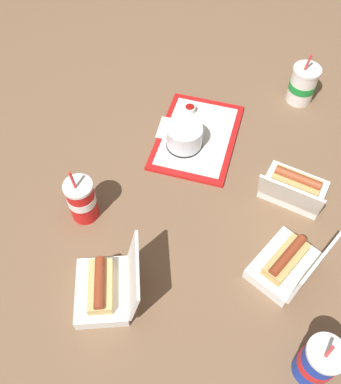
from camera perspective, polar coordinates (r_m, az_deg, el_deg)
The scene contains 12 objects.
ground_plane at distance 1.35m, azimuth 2.19°, elevation 0.05°, with size 3.20×3.20×0.00m, color brown.
food_tray at distance 1.49m, azimuth 3.40°, elevation 7.39°, with size 0.40×0.30×0.01m.
cake_container at distance 1.42m, azimuth 1.86°, elevation 7.35°, with size 0.12×0.12×0.08m.
ketchup_cup at distance 1.55m, azimuth 2.59°, elevation 10.99°, with size 0.04×0.04×0.02m.
napkin_stack at distance 1.50m, azimuth 0.30°, elevation 8.38°, with size 0.10×0.10×0.00m, color white.
plastic_fork at distance 1.51m, azimuth 6.82°, elevation 8.40°, with size 0.11×0.01×0.01m, color white.
clamshell_hotdog_back at distance 1.22m, azimuth 15.32°, elevation -9.23°, with size 0.24×0.22×0.17m.
clamshell_hotdog_corner at distance 1.16m, azimuth -8.64°, elevation -12.55°, with size 0.22×0.21×0.18m.
clamshell_hotdog_front at distance 1.36m, azimuth 16.11°, elevation 0.52°, with size 0.23×0.23×0.16m.
soda_cup_corner at distance 1.26m, azimuth -11.75°, elevation -1.03°, with size 0.08×0.08×0.21m.
soda_cup_back at distance 1.10m, azimuth 19.05°, elevation -20.61°, with size 0.09×0.09×0.21m.
soda_cup_center at distance 1.65m, azimuth 17.22°, elevation 13.54°, with size 0.10×0.10×0.20m.
Camera 1 is at (0.77, 0.08, 1.10)m, focal length 40.00 mm.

